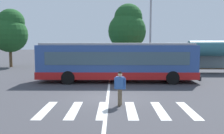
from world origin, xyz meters
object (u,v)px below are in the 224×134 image
(parked_car_champagne, at_px, (126,62))
(background_tree_left, at_px, (10,31))
(twin_arm_street_lamp, at_px, (151,21))
(background_tree_right, at_px, (127,27))
(parked_car_blue, at_px, (81,62))
(bus_stop_shelter, at_px, (210,49))
(pedestrian_crossing_street, at_px, (120,86))
(parked_car_red, at_px, (150,62))
(city_transit_bus, at_px, (117,62))
(parked_car_teal, at_px, (105,62))

(parked_car_champagne, distance_m, background_tree_left, 14.72)
(twin_arm_street_lamp, relative_size, background_tree_left, 1.21)
(parked_car_champagne, height_order, background_tree_right, background_tree_right)
(parked_car_champagne, height_order, twin_arm_street_lamp, twin_arm_street_lamp)
(parked_car_blue, height_order, bus_stop_shelter, bus_stop_shelter)
(pedestrian_crossing_street, height_order, bus_stop_shelter, bus_stop_shelter)
(parked_car_champagne, distance_m, parked_car_red, 2.88)
(pedestrian_crossing_street, xyz_separation_m, bus_stop_shelter, (9.29, 12.66, 1.45))
(twin_arm_street_lamp, bearing_deg, parked_car_red, 80.08)
(pedestrian_crossing_street, relative_size, parked_car_champagne, 0.38)
(parked_car_blue, bearing_deg, background_tree_right, 32.80)
(parked_car_champagne, relative_size, bus_stop_shelter, 1.05)
(parked_car_blue, relative_size, parked_car_red, 1.00)
(parked_car_champagne, bearing_deg, parked_car_blue, -174.70)
(city_transit_bus, bearing_deg, parked_car_red, 66.65)
(city_transit_bus, height_order, pedestrian_crossing_street, city_transit_bus)
(city_transit_bus, bearing_deg, background_tree_right, 83.44)
(parked_car_teal, bearing_deg, city_transit_bus, -82.46)
(city_transit_bus, xyz_separation_m, parked_car_blue, (-4.13, 9.38, -0.82))
(parked_car_teal, distance_m, twin_arm_street_lamp, 7.34)
(parked_car_teal, xyz_separation_m, background_tree_right, (2.82, 2.98, 4.22))
(background_tree_right, bearing_deg, bus_stop_shelter, -44.30)
(parked_car_champagne, bearing_deg, pedestrian_crossing_street, -93.72)
(parked_car_champagne, distance_m, background_tree_right, 5.26)
(pedestrian_crossing_street, distance_m, twin_arm_street_lamp, 15.42)
(pedestrian_crossing_street, xyz_separation_m, parked_car_blue, (-4.19, 16.70, -0.20))
(background_tree_right, bearing_deg, parked_car_red, -56.45)
(bus_stop_shelter, bearing_deg, background_tree_right, 135.70)
(parked_car_blue, distance_m, parked_car_teal, 2.88)
(parked_car_champagne, height_order, parked_car_red, same)
(parked_car_teal, distance_m, bus_stop_shelter, 11.77)
(pedestrian_crossing_street, relative_size, background_tree_right, 0.21)
(background_tree_right, bearing_deg, twin_arm_street_lamp, -70.49)
(parked_car_red, height_order, background_tree_left, background_tree_left)
(parked_car_champagne, distance_m, twin_arm_street_lamp, 5.88)
(pedestrian_crossing_street, xyz_separation_m, background_tree_left, (-13.07, 18.54, 3.48))
(parked_car_blue, distance_m, bus_stop_shelter, 14.16)
(pedestrian_crossing_street, xyz_separation_m, background_tree_right, (1.43, 20.32, 4.01))
(city_transit_bus, bearing_deg, twin_arm_street_lamp, 62.90)
(pedestrian_crossing_street, bearing_deg, parked_car_blue, 104.09)
(parked_car_blue, distance_m, background_tree_right, 7.91)
(parked_car_red, bearing_deg, parked_car_teal, 171.61)
(parked_car_teal, bearing_deg, parked_car_blue, -167.01)
(twin_arm_street_lamp, xyz_separation_m, background_tree_left, (-16.62, 4.18, -0.87))
(background_tree_left, relative_size, background_tree_right, 0.89)
(pedestrian_crossing_street, bearing_deg, bus_stop_shelter, 53.75)
(parked_car_teal, bearing_deg, twin_arm_street_lamp, -31.13)
(parked_car_champagne, relative_size, background_tree_right, 0.57)
(parked_car_teal, distance_m, parked_car_red, 5.37)
(city_transit_bus, relative_size, parked_car_blue, 2.74)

